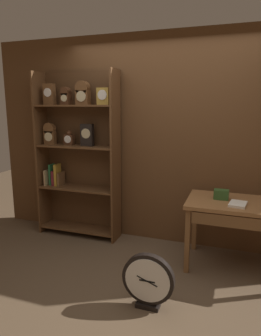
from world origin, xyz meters
TOP-DOWN VIEW (x-y plane):
  - ground_plane at (0.00, 0.00)m, footprint 10.00×10.00m
  - back_wood_panel at (0.00, 1.33)m, footprint 4.80×0.05m
  - bookshelf at (-1.17, 1.15)m, footprint 1.10×0.31m
  - workbench at (0.94, 0.86)m, footprint 1.20×0.67m
  - toolbox_small at (0.69, 0.93)m, footprint 0.16×0.10m
  - open_repair_manual at (0.87, 0.77)m, footprint 0.19×0.24m
  - round_clock_large at (0.17, -0.09)m, footprint 0.46×0.11m

SIDE VIEW (x-z plane):
  - ground_plane at x=0.00m, z-range 0.00..0.00m
  - round_clock_large at x=0.17m, z-range 0.00..0.51m
  - workbench at x=0.94m, z-range 0.28..1.02m
  - open_repair_manual at x=0.87m, z-range 0.74..0.77m
  - toolbox_small at x=0.69m, z-range 0.74..0.84m
  - bookshelf at x=-1.17m, z-range 0.07..2.23m
  - back_wood_panel at x=0.00m, z-range 0.00..2.60m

